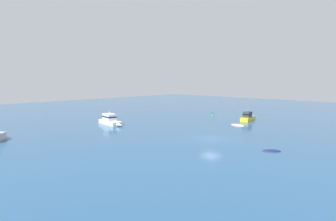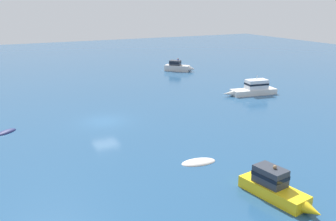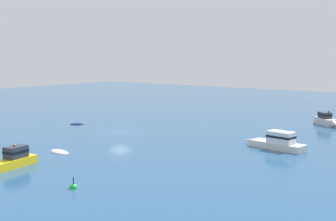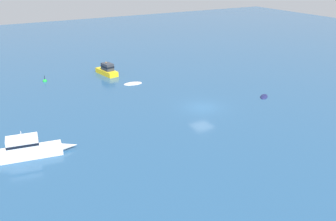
% 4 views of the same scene
% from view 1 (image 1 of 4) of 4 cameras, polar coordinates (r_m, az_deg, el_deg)
% --- Properties ---
extents(ground_plane, '(160.00, 160.00, 0.00)m').
position_cam_1_polar(ground_plane, '(41.37, 8.40, -5.51)').
color(ground_plane, navy).
extents(dinghy, '(2.23, 2.04, 0.44)m').
position_cam_1_polar(dinghy, '(36.21, 19.64, -7.53)').
color(dinghy, '#191E4C').
rests_on(dinghy, ground).
extents(powerboat, '(7.54, 2.81, 2.52)m').
position_cam_1_polar(powerboat, '(54.43, -11.22, -1.88)').
color(powerboat, silver).
rests_on(powerboat, ground).
extents(skiff, '(2.87, 1.66, 0.45)m').
position_cam_1_polar(skiff, '(53.83, 13.48, -2.85)').
color(skiff, silver).
rests_on(skiff, ground).
extents(motor_cruiser, '(2.24, 5.65, 2.08)m').
position_cam_1_polar(motor_cruiser, '(60.11, 15.40, -1.25)').
color(motor_cruiser, yellow).
rests_on(motor_cruiser, ground).
extents(channel_buoy, '(0.63, 0.63, 1.17)m').
position_cam_1_polar(channel_buoy, '(65.96, 8.72, -1.06)').
color(channel_buoy, green).
rests_on(channel_buoy, ground).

